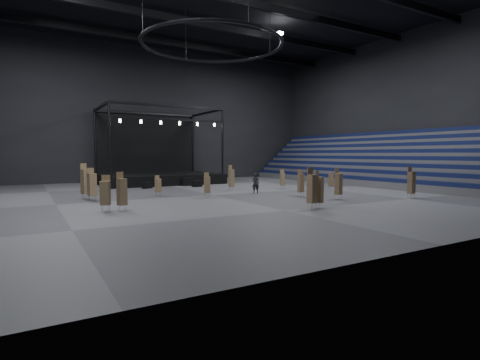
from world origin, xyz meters
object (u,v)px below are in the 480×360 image
chair_stack_4 (301,182)px  man_center (256,183)px  chair_stack_8 (282,179)px  stage (156,171)px  chair_stack_2 (85,181)px  chair_stack_1 (207,184)px  chair_stack_0 (158,185)px  chair_stack_12 (338,183)px  chair_stack_11 (331,180)px  chair_stack_6 (105,192)px  chair_stack_7 (92,184)px  flight_case_left (147,185)px  chair_stack_9 (231,178)px  flight_case_mid (197,184)px  chair_stack_3 (122,191)px  crew_member (316,182)px  flight_case_right (188,182)px  chair_stack_5 (312,188)px  chair_stack_13 (319,189)px  chair_stack_10 (411,182)px

chair_stack_4 → man_center: chair_stack_4 is taller
chair_stack_8 → man_center: (-4.65, -2.17, -0.14)m
stage → chair_stack_2: size_ratio=4.85×
chair_stack_1 → chair_stack_0: bearing=149.6°
chair_stack_4 → chair_stack_12: bearing=-63.9°
chair_stack_1 → man_center: bearing=18.0°
chair_stack_0 → chair_stack_8: chair_stack_8 is taller
chair_stack_4 → chair_stack_11: 7.23m
chair_stack_2 → chair_stack_12: bearing=-52.7°
chair_stack_6 → chair_stack_7: (0.09, 5.92, 0.11)m
flight_case_left → chair_stack_9: (6.72, -6.20, 0.93)m
flight_case_mid → chair_stack_3: chair_stack_3 is taller
chair_stack_1 → chair_stack_3: bearing=-141.6°
man_center → chair_stack_12: bearing=134.9°
crew_member → chair_stack_1: bearing=113.4°
flight_case_right → chair_stack_12: bearing=-73.3°
chair_stack_0 → man_center: man_center is taller
flight_case_left → man_center: size_ratio=0.55×
chair_stack_4 → chair_stack_9: 8.06m
chair_stack_8 → chair_stack_9: (-5.24, 1.41, 0.21)m
chair_stack_8 → chair_stack_6: bearing=-138.7°
stage → chair_stack_5: stage is taller
flight_case_right → chair_stack_1: (-3.02, -11.59, 0.64)m
chair_stack_6 → chair_stack_12: (17.32, -2.45, 0.04)m
chair_stack_7 → chair_stack_13: 16.92m
flight_case_right → chair_stack_10: 23.38m
flight_case_right → chair_stack_2: size_ratio=0.47×
chair_stack_4 → chair_stack_12: 3.44m
chair_stack_9 → chair_stack_12: 11.50m
chair_stack_0 → chair_stack_11: bearing=-19.9°
flight_case_left → chair_stack_11: (15.82, -10.66, 0.63)m
flight_case_left → chair_stack_0: chair_stack_0 is taller
chair_stack_3 → chair_stack_12: 16.52m
stage → chair_stack_5: 27.20m
chair_stack_2 → chair_stack_9: bearing=-19.5°
man_center → chair_stack_6: bearing=40.1°
chair_stack_8 → chair_stack_12: chair_stack_12 is taller
flight_case_right → chair_stack_6: bearing=-127.2°
man_center → flight_case_mid: bearing=-56.4°
chair_stack_4 → chair_stack_6: size_ratio=1.01×
flight_case_left → chair_stack_7: 11.04m
chair_stack_0 → chair_stack_8: 13.24m
flight_case_right → chair_stack_6: size_ratio=0.59×
chair_stack_4 → chair_stack_7: chair_stack_7 is taller
flight_case_mid → chair_stack_6: 18.43m
flight_case_left → chair_stack_9: 9.19m
chair_stack_5 → chair_stack_11: chair_stack_5 is taller
chair_stack_2 → chair_stack_8: 18.95m
flight_case_left → chair_stack_3: (-5.87, -14.83, 0.95)m
chair_stack_1 → chair_stack_10: size_ratio=0.80×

